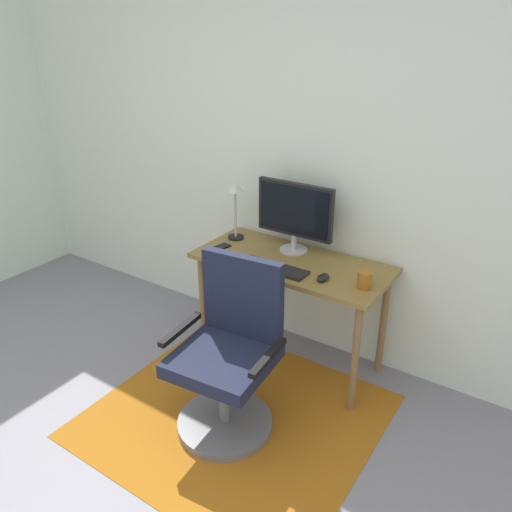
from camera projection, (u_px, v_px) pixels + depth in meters
The scene contains 10 objects.
wall_back at pixel (299, 158), 3.24m from camera, with size 6.00×0.10×2.60m, color silver.
area_rug at pixel (235, 415), 2.93m from camera, with size 1.54×1.43×0.01m, color #9D5A15.
desk at pixel (291, 274), 3.16m from camera, with size 1.23×0.56×0.75m.
monitor at pixel (295, 212), 3.15m from camera, with size 0.52×0.18×0.45m.
keyboard at pixel (273, 268), 3.01m from camera, with size 0.43×0.13×0.02m, color black.
computer_mouse at pixel (323, 277), 2.87m from camera, with size 0.06×0.10×0.03m, color black.
coffee_cup at pixel (365, 280), 2.77m from camera, with size 0.08×0.08×0.10m, color #985817.
cell_phone at pixel (220, 247), 3.29m from camera, with size 0.07×0.14×0.01m, color black.
desk_lamp at pixel (235, 199), 3.33m from camera, with size 0.11×0.11×0.39m.
office_chair at pixel (229, 362), 2.73m from camera, with size 0.61×0.54×0.98m.
Camera 1 is at (1.55, -0.62, 2.07)m, focal length 35.20 mm.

